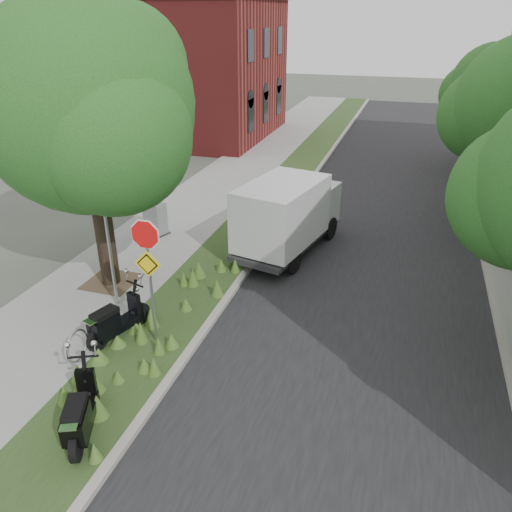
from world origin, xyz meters
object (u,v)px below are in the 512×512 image
Objects in this scene: scooter_near at (80,419)px; box_truck at (288,212)px; sign_assembly at (147,257)px; utility_cabinet at (155,219)px; scooter_far at (112,325)px.

box_truck is (1.55, 9.10, 0.81)m from scooter_near.
sign_assembly is 6.78m from utility_cabinet.
scooter_far is at bearing -112.96° from box_truck.
utility_cabinet is at bearing 117.48° from sign_assembly.
sign_assembly is 1.74× the size of scooter_far.
utility_cabinet is at bearing -178.19° from box_truck.
scooter_near is 9.27m from box_truck.
scooter_near is 9.50m from utility_cabinet.
scooter_far is at bearing -71.26° from utility_cabinet.
scooter_far is 1.62× the size of utility_cabinet.
scooter_far is 6.46m from utility_cabinet.
sign_assembly is 1.76× the size of scooter_near.
sign_assembly is 2.83× the size of utility_cabinet.
sign_assembly is at bearing -62.52° from utility_cabinet.
utility_cabinet is at bearing 108.74° from scooter_far.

